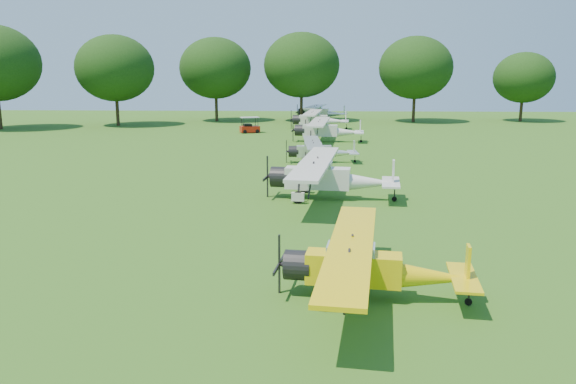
# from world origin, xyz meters

# --- Properties ---
(ground) EXTENTS (160.00, 160.00, 0.00)m
(ground) POSITION_xyz_m (0.00, 0.00, 0.00)
(ground) COLOR #1E4F13
(ground) RESTS_ON ground
(tree_belt) EXTENTS (137.36, 130.27, 14.52)m
(tree_belt) POSITION_xyz_m (3.57, 0.16, 8.03)
(tree_belt) COLOR black
(tree_belt) RESTS_ON ground
(aircraft_2) EXTENTS (6.25, 9.93, 1.95)m
(aircraft_2) POSITION_xyz_m (1.54, -10.27, 1.14)
(aircraft_2) COLOR #DBC009
(aircraft_2) RESTS_ON ground
(aircraft_3) EXTENTS (7.61, 12.09, 2.37)m
(aircraft_3) POSITION_xyz_m (0.59, 4.04, 1.39)
(aircraft_3) COLOR silver
(aircraft_3) RESTS_ON ground
(aircraft_4) EXTENTS (5.76, 9.17, 1.81)m
(aircraft_4) POSITION_xyz_m (0.24, 17.27, 1.06)
(aircraft_4) COLOR silver
(aircraft_4) RESTS_ON ground
(aircraft_5) EXTENTS (7.46, 11.89, 2.34)m
(aircraft_5) POSITION_xyz_m (0.98, 31.23, 1.37)
(aircraft_5) COLOR silver
(aircraft_5) RESTS_ON ground
(aircraft_6) EXTENTS (7.48, 11.91, 2.34)m
(aircraft_6) POSITION_xyz_m (0.23, 44.93, 1.37)
(aircraft_6) COLOR silver
(aircraft_6) RESTS_ON ground
(aircraft_7) EXTENTS (7.69, 12.18, 2.39)m
(aircraft_7) POSITION_xyz_m (0.66, 57.98, 1.40)
(aircraft_7) COLOR silver
(aircraft_7) RESTS_ON ground
(golf_cart) EXTENTS (2.52, 2.02, 1.88)m
(golf_cart) POSITION_xyz_m (-7.93, 39.78, 0.63)
(golf_cart) COLOR #AE1D0C
(golf_cart) RESTS_ON ground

